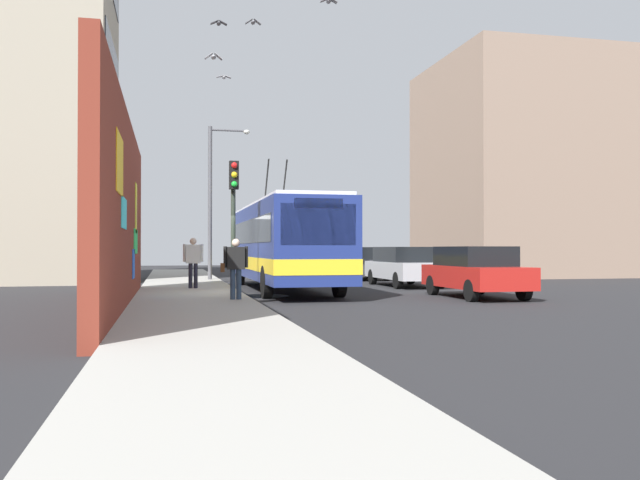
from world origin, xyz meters
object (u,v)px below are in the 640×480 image
object	(u,v)px
city_bus	(283,242)
parked_car_silver	(404,265)
traffic_light	(234,204)
street_lamp	(215,191)
pedestrian_midblock	(193,258)
parked_car_dark_gray	(361,262)
parked_car_champagne	(333,260)
pedestrian_at_curb	(235,264)
parked_car_red	(475,271)

from	to	relation	value
city_bus	parked_car_silver	bearing A→B (deg)	-73.85
traffic_light	street_lamp	xyz separation A→B (m)	(9.95, -0.10, 1.20)
pedestrian_midblock	traffic_light	size ratio (longest dim) A/B	0.43
parked_car_dark_gray	pedestrian_midblock	distance (m)	11.74
street_lamp	parked_car_champagne	bearing A→B (deg)	-44.44
parked_car_dark_gray	pedestrian_midblock	size ratio (longest dim) A/B	2.68
parked_car_silver	pedestrian_at_curb	bearing A→B (deg)	134.74
city_bus	parked_car_silver	xyz separation A→B (m)	(1.51, -5.20, -0.91)
city_bus	street_lamp	xyz separation A→B (m)	(6.04, 2.05, 2.30)
city_bus	parked_car_dark_gray	world-z (taller)	city_bus
parked_car_silver	street_lamp	distance (m)	9.13
parked_car_silver	street_lamp	xyz separation A→B (m)	(4.53, 7.25, 3.21)
parked_car_red	parked_car_dark_gray	bearing A→B (deg)	-0.00
pedestrian_midblock	traffic_light	bearing A→B (deg)	-162.67
city_bus	parked_car_dark_gray	distance (m)	9.32
parked_car_champagne	pedestrian_midblock	xyz separation A→B (m)	(-13.93, 8.41, 0.34)
traffic_light	parked_car_silver	bearing A→B (deg)	-53.57
city_bus	parked_car_champagne	world-z (taller)	city_bus
parked_car_dark_gray	parked_car_champagne	xyz separation A→B (m)	(5.75, 0.00, -0.00)
traffic_light	parked_car_dark_gray	bearing A→B (deg)	-32.37
parked_car_silver	parked_car_dark_gray	bearing A→B (deg)	-0.00
pedestrian_at_curb	city_bus	bearing A→B (deg)	-21.14
parked_car_dark_gray	city_bus	bearing A→B (deg)	145.89
parked_car_dark_gray	traffic_light	distance (m)	13.87
pedestrian_at_curb	street_lamp	size ratio (longest dim) A/B	0.24
parked_car_champagne	traffic_light	world-z (taller)	traffic_light
pedestrian_at_curb	traffic_light	world-z (taller)	traffic_light
parked_car_dark_gray	street_lamp	distance (m)	8.10
traffic_light	city_bus	bearing A→B (deg)	-28.75
parked_car_silver	street_lamp	bearing A→B (deg)	58.00
pedestrian_at_curb	street_lamp	distance (m)	12.31
city_bus	traffic_light	bearing A→B (deg)	151.25
parked_car_champagne	pedestrian_midblock	bearing A→B (deg)	148.88
city_bus	pedestrian_midblock	distance (m)	3.30
parked_car_red	parked_car_silver	world-z (taller)	same
city_bus	parked_car_dark_gray	xyz separation A→B (m)	(7.68, -5.20, -0.92)
parked_car_red	pedestrian_midblock	world-z (taller)	pedestrian_midblock
city_bus	traffic_light	distance (m)	4.60
city_bus	parked_car_silver	size ratio (longest dim) A/B	2.46
pedestrian_at_curb	pedestrian_midblock	world-z (taller)	pedestrian_midblock
traffic_light	street_lamp	size ratio (longest dim) A/B	0.59
pedestrian_at_curb	pedestrian_midblock	xyz separation A→B (m)	(5.40, 0.93, 0.07)
parked_car_silver	parked_car_champagne	distance (m)	11.92
parked_car_silver	pedestrian_midblock	size ratio (longest dim) A/B	2.80
parked_car_champagne	pedestrian_at_curb	distance (m)	20.74
parked_car_silver	pedestrian_at_curb	size ratio (longest dim) A/B	2.98
parked_car_red	traffic_light	world-z (taller)	traffic_light
pedestrian_at_curb	pedestrian_midblock	distance (m)	5.48
parked_car_champagne	pedestrian_midblock	distance (m)	16.28
parked_car_red	pedestrian_midblock	xyz separation A→B (m)	(4.35, 8.41, 0.34)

